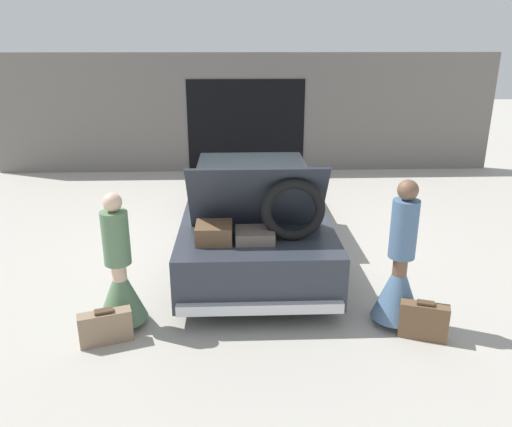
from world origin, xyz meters
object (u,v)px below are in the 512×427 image
suitcase_beside_right_person (423,321)px  suitcase_beside_left_person (106,327)px  car (253,208)px  person_right (399,274)px  person_left (120,280)px

suitcase_beside_right_person → suitcase_beside_left_person: bearing=179.1°
car → person_right: size_ratio=3.02×
person_right → suitcase_beside_right_person: (0.20, -0.31, -0.41)m
suitcase_beside_left_person → suitcase_beside_right_person: suitcase_beside_right_person is taller
car → person_left: (-1.54, -2.33, -0.03)m
car → person_right: 2.88m
car → suitcase_beside_left_person: (-1.65, -2.69, -0.40)m
person_left → suitcase_beside_right_person: (3.29, -0.41, -0.35)m
car → suitcase_beside_right_person: 3.28m
person_right → suitcase_beside_right_person: 0.55m
car → suitcase_beside_left_person: bearing=-121.5°
car → suitcase_beside_left_person: car is taller
suitcase_beside_right_person → person_left: bearing=172.9°
person_right → suitcase_beside_right_person: person_right is taller
car → suitcase_beside_right_person: car is taller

